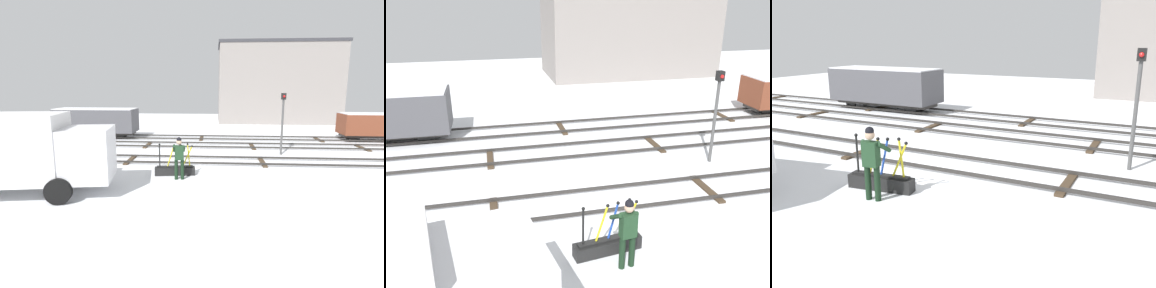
# 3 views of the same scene
# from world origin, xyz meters

# --- Properties ---
(ground_plane) EXTENTS (60.00, 60.00, 0.00)m
(ground_plane) POSITION_xyz_m (0.00, 0.00, 0.00)
(ground_plane) COLOR white
(track_main_line) EXTENTS (44.00, 1.94, 0.18)m
(track_main_line) POSITION_xyz_m (0.00, 0.00, 0.11)
(track_main_line) COLOR #2D2B28
(track_main_line) RESTS_ON ground_plane
(track_siding_near) EXTENTS (44.00, 1.94, 0.18)m
(track_siding_near) POSITION_xyz_m (0.00, 4.32, 0.11)
(track_siding_near) COLOR #2D2B28
(track_siding_near) RESTS_ON ground_plane
(track_siding_far) EXTENTS (44.00, 1.94, 0.18)m
(track_siding_far) POSITION_xyz_m (0.00, 7.41, 0.11)
(track_siding_far) COLOR #2D2B28
(track_siding_far) RESTS_ON ground_plane
(switch_lever_frame) EXTENTS (1.83, 0.59, 1.45)m
(switch_lever_frame) POSITION_xyz_m (-0.76, -2.50, 0.25)
(switch_lever_frame) COLOR black
(switch_lever_frame) RESTS_ON ground_plane
(rail_worker) EXTENTS (0.60, 0.70, 1.84)m
(rail_worker) POSITION_xyz_m (-0.49, -3.13, 1.05)
(rail_worker) COLOR black
(rail_worker) RESTS_ON ground_plane
(delivery_truck) EXTENTS (6.42, 3.22, 2.98)m
(delivery_truck) POSITION_xyz_m (-5.95, -5.45, 1.67)
(delivery_truck) COLOR silver
(delivery_truck) RESTS_ON ground_plane
(signal_post) EXTENTS (0.24, 0.32, 3.57)m
(signal_post) POSITION_xyz_m (4.90, 2.14, 2.21)
(signal_post) COLOR #4C4C4C
(signal_post) RESTS_ON ground_plane
(apartment_building) EXTENTS (13.24, 6.75, 8.77)m
(apartment_building) POSITION_xyz_m (7.96, 20.25, 4.39)
(apartment_building) COLOR gray
(apartment_building) RESTS_ON ground_plane
(freight_car_back_track) EXTENTS (4.91, 2.22, 2.04)m
(freight_car_back_track) POSITION_xyz_m (12.76, 7.41, 1.20)
(freight_car_back_track) COLOR #2D2B28
(freight_car_back_track) RESTS_ON ground_plane
(freight_car_mid_siding) EXTENTS (6.25, 2.25, 2.29)m
(freight_car_mid_siding) POSITION_xyz_m (-8.22, 7.41, 1.33)
(freight_car_mid_siding) COLOR #2D2B28
(freight_car_mid_siding) RESTS_ON ground_plane
(perched_bird_roof_left) EXTENTS (0.28, 0.17, 0.13)m
(perched_bird_roof_left) POSITION_xyz_m (8.53, 17.99, 8.82)
(perched_bird_roof_left) COLOR #333338
(perched_bird_roof_left) RESTS_ON apartment_building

